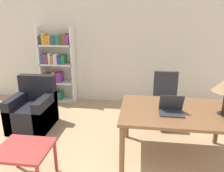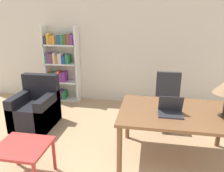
{
  "view_description": "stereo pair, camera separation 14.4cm",
  "coord_description": "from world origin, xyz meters",
  "px_view_note": "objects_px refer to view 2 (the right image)",
  "views": [
    {
      "loc": [
        0.31,
        -0.55,
        2.0
      ],
      "look_at": [
        -0.1,
        2.53,
        1.01
      ],
      "focal_mm": 35.0,
      "sensor_mm": 36.0,
      "label": 1
    },
    {
      "loc": [
        0.45,
        -0.52,
        2.0
      ],
      "look_at": [
        -0.1,
        2.53,
        1.01
      ],
      "focal_mm": 35.0,
      "sensor_mm": 36.0,
      "label": 2
    }
  ],
  "objects_px": {
    "bookshelf": "(60,65)",
    "armchair": "(36,110)",
    "office_chair": "(167,102)",
    "laptop": "(171,110)",
    "side_table_blue": "(23,150)",
    "desk": "(177,117)"
  },
  "relations": [
    {
      "from": "laptop",
      "to": "side_table_blue",
      "type": "distance_m",
      "value": 1.95
    },
    {
      "from": "office_chair",
      "to": "side_table_blue",
      "type": "bearing_deg",
      "value": -135.01
    },
    {
      "from": "desk",
      "to": "laptop",
      "type": "bearing_deg",
      "value": -135.79
    },
    {
      "from": "office_chair",
      "to": "desk",
      "type": "bearing_deg",
      "value": -87.36
    },
    {
      "from": "side_table_blue",
      "to": "office_chair",
      "type": "bearing_deg",
      "value": 44.99
    },
    {
      "from": "office_chair",
      "to": "bookshelf",
      "type": "relative_size",
      "value": 0.57
    },
    {
      "from": "laptop",
      "to": "bookshelf",
      "type": "distance_m",
      "value": 3.23
    },
    {
      "from": "desk",
      "to": "armchair",
      "type": "relative_size",
      "value": 1.69
    },
    {
      "from": "office_chair",
      "to": "bookshelf",
      "type": "height_order",
      "value": "bookshelf"
    },
    {
      "from": "office_chair",
      "to": "side_table_blue",
      "type": "xyz_separation_m",
      "value": [
        -1.85,
        -1.85,
        -0.04
      ]
    },
    {
      "from": "laptop",
      "to": "desk",
      "type": "bearing_deg",
      "value": 44.21
    },
    {
      "from": "desk",
      "to": "laptop",
      "type": "distance_m",
      "value": 0.2
    },
    {
      "from": "bookshelf",
      "to": "armchair",
      "type": "bearing_deg",
      "value": -87.9
    },
    {
      "from": "armchair",
      "to": "laptop",
      "type": "bearing_deg",
      "value": -17.33
    },
    {
      "from": "desk",
      "to": "bookshelf",
      "type": "distance_m",
      "value": 3.26
    },
    {
      "from": "bookshelf",
      "to": "office_chair",
      "type": "bearing_deg",
      "value": -20.33
    },
    {
      "from": "laptop",
      "to": "office_chair",
      "type": "distance_m",
      "value": 1.23
    },
    {
      "from": "office_chair",
      "to": "armchair",
      "type": "height_order",
      "value": "office_chair"
    },
    {
      "from": "desk",
      "to": "armchair",
      "type": "height_order",
      "value": "armchair"
    },
    {
      "from": "side_table_blue",
      "to": "desk",
      "type": "bearing_deg",
      "value": 21.97
    },
    {
      "from": "office_chair",
      "to": "armchair",
      "type": "distance_m",
      "value": 2.5
    },
    {
      "from": "office_chair",
      "to": "bookshelf",
      "type": "bearing_deg",
      "value": 159.67
    }
  ]
}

